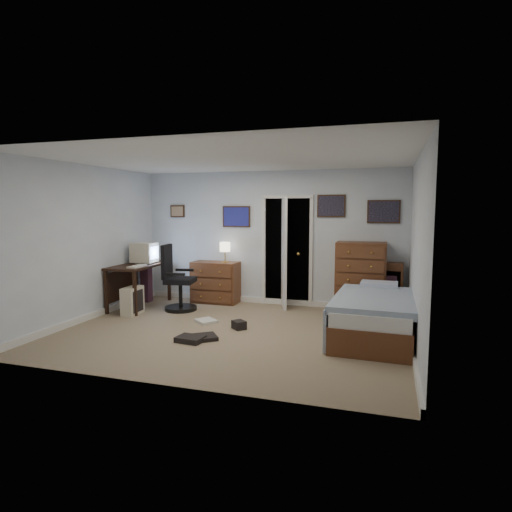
{
  "coord_description": "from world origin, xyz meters",
  "views": [
    {
      "loc": [
        2.15,
        -5.74,
        1.8
      ],
      "look_at": [
        0.27,
        0.3,
        1.1
      ],
      "focal_mm": 30.0,
      "sensor_mm": 36.0,
      "label": 1
    }
  ],
  "objects_px": {
    "computer_desk": "(135,274)",
    "office_chair": "(177,285)",
    "tall_dresser": "(361,278)",
    "bed": "(374,315)",
    "low_dresser": "(216,282)"
  },
  "relations": [
    {
      "from": "office_chair",
      "to": "low_dresser",
      "type": "bearing_deg",
      "value": 52.52
    },
    {
      "from": "bed",
      "to": "low_dresser",
      "type": "bearing_deg",
      "value": 156.87
    },
    {
      "from": "low_dresser",
      "to": "bed",
      "type": "xyz_separation_m",
      "value": [
        2.99,
        -1.42,
        -0.08
      ]
    },
    {
      "from": "low_dresser",
      "to": "tall_dresser",
      "type": "distance_m",
      "value": 2.72
    },
    {
      "from": "tall_dresser",
      "to": "computer_desk",
      "type": "bearing_deg",
      "value": -170.34
    },
    {
      "from": "bed",
      "to": "tall_dresser",
      "type": "bearing_deg",
      "value": 103.53
    },
    {
      "from": "low_dresser",
      "to": "bed",
      "type": "height_order",
      "value": "low_dresser"
    },
    {
      "from": "computer_desk",
      "to": "low_dresser",
      "type": "distance_m",
      "value": 1.51
    },
    {
      "from": "office_chair",
      "to": "low_dresser",
      "type": "xyz_separation_m",
      "value": [
        0.41,
        0.79,
        -0.06
      ]
    },
    {
      "from": "tall_dresser",
      "to": "bed",
      "type": "height_order",
      "value": "tall_dresser"
    },
    {
      "from": "tall_dresser",
      "to": "bed",
      "type": "xyz_separation_m",
      "value": [
        0.28,
        -1.39,
        -0.3
      ]
    },
    {
      "from": "computer_desk",
      "to": "office_chair",
      "type": "distance_m",
      "value": 0.89
    },
    {
      "from": "low_dresser",
      "to": "office_chair",
      "type": "bearing_deg",
      "value": -117.47
    },
    {
      "from": "computer_desk",
      "to": "low_dresser",
      "type": "bearing_deg",
      "value": 27.71
    },
    {
      "from": "low_dresser",
      "to": "bed",
      "type": "distance_m",
      "value": 3.31
    }
  ]
}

